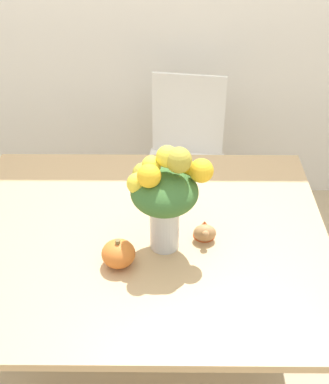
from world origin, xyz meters
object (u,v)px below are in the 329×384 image
flower_vase (165,194)px  pumpkin (118,254)px  turkey_figurine (205,230)px  dining_chair_near_window (185,160)px

flower_vase → pumpkin: (-0.16, -0.10, -0.18)m
pumpkin → turkey_figurine: size_ratio=1.05×
turkey_figurine → dining_chair_near_window: size_ratio=0.12×
pumpkin → dining_chair_near_window: 1.21m
flower_vase → dining_chair_near_window: 1.15m
flower_vase → dining_chair_near_window: (0.10, 1.03, -0.51)m
flower_vase → dining_chair_near_window: flower_vase is taller
turkey_figurine → dining_chair_near_window: 1.04m
dining_chair_near_window → flower_vase: bearing=-87.4°
flower_vase → turkey_figurine: 0.25m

